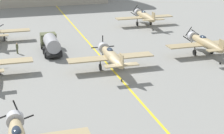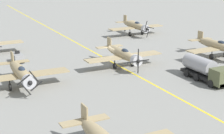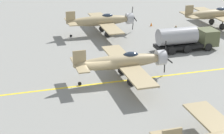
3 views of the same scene
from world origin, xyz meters
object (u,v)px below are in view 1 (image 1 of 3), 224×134
at_px(airplane_far_right, 145,16).
at_px(airplane_mid_center, 111,56).
at_px(fuel_tanker, 51,43).
at_px(ground_crew_walking, 17,48).
at_px(airplane_mid_right, 205,43).

relative_size(airplane_far_right, airplane_mid_center, 1.00).
relative_size(airplane_mid_center, fuel_tanker, 1.50).
bearing_deg(airplane_mid_center, ground_crew_walking, 134.59).
bearing_deg(airplane_far_right, airplane_mid_center, -122.19).
bearing_deg(airplane_mid_right, airplane_far_right, 89.43).
xyz_separation_m(airplane_far_right, airplane_mid_center, (-14.21, -24.01, 0.00)).
bearing_deg(airplane_mid_right, airplane_mid_center, -175.85).
bearing_deg(airplane_mid_center, airplane_mid_right, 7.15).
distance_m(airplane_far_right, ground_crew_walking, 29.07).
bearing_deg(ground_crew_walking, fuel_tanker, -10.84).
bearing_deg(fuel_tanker, ground_crew_walking, 169.16).
xyz_separation_m(airplane_far_right, fuel_tanker, (-21.09, -13.45, -0.50)).
bearing_deg(airplane_mid_center, fuel_tanker, 121.50).
distance_m(airplane_far_right, fuel_tanker, 25.02).
relative_size(fuel_tanker, ground_crew_walking, 4.60).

